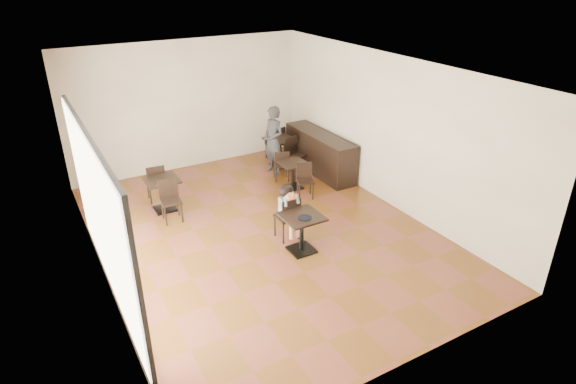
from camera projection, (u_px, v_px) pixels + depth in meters
floor at (263, 232)px, 9.53m from camera, size 6.00×8.00×0.01m
ceiling at (259, 69)px, 8.13m from camera, size 6.00×8.00×0.01m
wall_back at (188, 106)px, 11.95m from camera, size 6.00×0.01×3.20m
wall_front at (414, 265)px, 5.71m from camera, size 6.00×0.01×3.20m
wall_left at (89, 193)px, 7.48m from camera, size 0.01×8.00×3.20m
wall_right at (387, 131)px, 10.18m from camera, size 0.01×8.00×3.20m
storefront_window at (100, 217)px, 7.19m from camera, size 0.04×4.50×2.60m
child_table at (302, 233)px, 8.77m from camera, size 0.70×0.70×0.74m
child_chair at (287, 217)px, 9.17m from camera, size 0.40×0.40×0.89m
child at (287, 212)px, 9.12m from camera, size 0.40×0.56×1.11m
plate at (305, 218)px, 8.53m from camera, size 0.25×0.25×0.01m
pizza_slice at (292, 197)px, 8.79m from camera, size 0.26×0.20×0.06m
adult_patron at (273, 141)px, 11.82m from camera, size 0.53×0.70×1.71m
cafe_table_mid at (293, 175)px, 11.23m from camera, size 0.80×0.80×0.65m
cafe_table_left at (163, 194)px, 10.24m from camera, size 0.74×0.74×0.72m
cafe_table_back at (280, 153)px, 12.43m from camera, size 0.84×0.84×0.75m
chair_mid_a at (281, 165)px, 11.63m from camera, size 0.46×0.46×0.79m
chair_mid_b at (305, 181)px, 10.78m from camera, size 0.46×0.46×0.79m
chair_left_a at (156, 182)px, 10.64m from camera, size 0.43×0.43×0.87m
chair_left_b at (171, 202)px, 9.78m from camera, size 0.43×0.43×0.87m
chair_back_a at (275, 143)px, 12.89m from camera, size 0.48×0.48×0.90m
chair_back_b at (296, 156)px, 12.03m from camera, size 0.48×0.48×0.90m
service_counter at (320, 153)px, 12.06m from camera, size 0.60×2.40×1.00m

